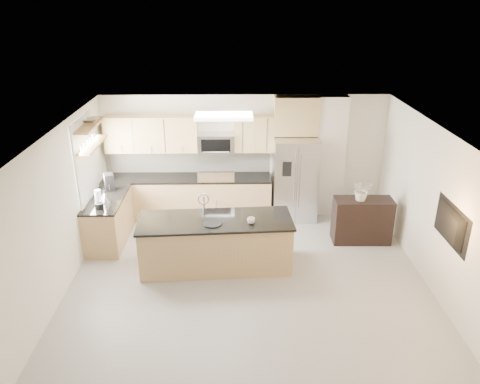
{
  "coord_description": "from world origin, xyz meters",
  "views": [
    {
      "loc": [
        -0.24,
        -6.34,
        4.51
      ],
      "look_at": [
        -0.13,
        1.3,
        1.26
      ],
      "focal_mm": 35.0,
      "sensor_mm": 36.0,
      "label": 1
    }
  ],
  "objects_px": {
    "blender": "(98,201)",
    "television": "(446,225)",
    "coffee_maker": "(109,182)",
    "island": "(216,243)",
    "platter": "(213,224)",
    "refrigerator": "(295,179)",
    "bowl": "(91,120)",
    "microwave": "(216,143)",
    "kettle": "(105,198)",
    "credenza": "(362,220)",
    "flower_vase": "(363,185)",
    "cup": "(251,221)",
    "range": "(217,196)"
  },
  "relations": [
    {
      "from": "island",
      "to": "cup",
      "type": "xyz_separation_m",
      "value": [
        0.61,
        -0.15,
        0.51
      ]
    },
    {
      "from": "range",
      "to": "coffee_maker",
      "type": "xyz_separation_m",
      "value": [
        -2.09,
        -0.67,
        0.61
      ]
    },
    {
      "from": "flower_vase",
      "to": "coffee_maker",
      "type": "bearing_deg",
      "value": 174.06
    },
    {
      "from": "range",
      "to": "microwave",
      "type": "height_order",
      "value": "microwave"
    },
    {
      "from": "refrigerator",
      "to": "platter",
      "type": "bearing_deg",
      "value": -127.51
    },
    {
      "from": "flower_vase",
      "to": "refrigerator",
      "type": "bearing_deg",
      "value": 135.04
    },
    {
      "from": "cup",
      "to": "blender",
      "type": "distance_m",
      "value": 2.8
    },
    {
      "from": "blender",
      "to": "kettle",
      "type": "height_order",
      "value": "blender"
    },
    {
      "from": "bowl",
      "to": "refrigerator",
      "type": "bearing_deg",
      "value": 11.42
    },
    {
      "from": "refrigerator",
      "to": "bowl",
      "type": "relative_size",
      "value": 4.7
    },
    {
      "from": "credenza",
      "to": "blender",
      "type": "xyz_separation_m",
      "value": [
        -4.93,
        -0.39,
        0.63
      ]
    },
    {
      "from": "range",
      "to": "coffee_maker",
      "type": "relative_size",
      "value": 3.41
    },
    {
      "from": "credenza",
      "to": "platter",
      "type": "height_order",
      "value": "platter"
    },
    {
      "from": "blender",
      "to": "television",
      "type": "relative_size",
      "value": 0.33
    },
    {
      "from": "coffee_maker",
      "to": "bowl",
      "type": "height_order",
      "value": "bowl"
    },
    {
      "from": "refrigerator",
      "to": "coffee_maker",
      "type": "xyz_separation_m",
      "value": [
        -3.75,
        -0.62,
        0.19
      ]
    },
    {
      "from": "range",
      "to": "refrigerator",
      "type": "xyz_separation_m",
      "value": [
        1.66,
        -0.05,
        0.42
      ]
    },
    {
      "from": "refrigerator",
      "to": "flower_vase",
      "type": "height_order",
      "value": "refrigerator"
    },
    {
      "from": "flower_vase",
      "to": "range",
      "type": "bearing_deg",
      "value": 157.17
    },
    {
      "from": "refrigerator",
      "to": "blender",
      "type": "distance_m",
      "value": 4.03
    },
    {
      "from": "island",
      "to": "platter",
      "type": "relative_size",
      "value": 8.5
    },
    {
      "from": "microwave",
      "to": "platter",
      "type": "distance_m",
      "value": 2.43
    },
    {
      "from": "cup",
      "to": "television",
      "type": "bearing_deg",
      "value": -18.05
    },
    {
      "from": "platter",
      "to": "cup",
      "type": "bearing_deg",
      "value": 1.33
    },
    {
      "from": "range",
      "to": "cup",
      "type": "distance_m",
      "value": 2.34
    },
    {
      "from": "bowl",
      "to": "flower_vase",
      "type": "relative_size",
      "value": 0.61
    },
    {
      "from": "cup",
      "to": "coffee_maker",
      "type": "distance_m",
      "value": 3.14
    },
    {
      "from": "credenza",
      "to": "coffee_maker",
      "type": "xyz_separation_m",
      "value": [
        -4.95,
        0.49,
        0.63
      ]
    },
    {
      "from": "kettle",
      "to": "television",
      "type": "xyz_separation_m",
      "value": [
        5.54,
        -1.82,
        0.32
      ]
    },
    {
      "from": "refrigerator",
      "to": "cup",
      "type": "xyz_separation_m",
      "value": [
        -1.01,
        -2.14,
        0.08
      ]
    },
    {
      "from": "cup",
      "to": "kettle",
      "type": "xyz_separation_m",
      "value": [
        -2.68,
        0.89,
        0.05
      ]
    },
    {
      "from": "credenza",
      "to": "television",
      "type": "height_order",
      "value": "television"
    },
    {
      "from": "refrigerator",
      "to": "credenza",
      "type": "distance_m",
      "value": 1.69
    },
    {
      "from": "refrigerator",
      "to": "flower_vase",
      "type": "distance_m",
      "value": 1.63
    },
    {
      "from": "microwave",
      "to": "credenza",
      "type": "height_order",
      "value": "microwave"
    },
    {
      "from": "coffee_maker",
      "to": "blender",
      "type": "bearing_deg",
      "value": -88.69
    },
    {
      "from": "range",
      "to": "coffee_maker",
      "type": "distance_m",
      "value": 2.28
    },
    {
      "from": "range",
      "to": "platter",
      "type": "height_order",
      "value": "range"
    },
    {
      "from": "blender",
      "to": "coffee_maker",
      "type": "bearing_deg",
      "value": 91.31
    },
    {
      "from": "blender",
      "to": "kettle",
      "type": "relative_size",
      "value": 1.49
    },
    {
      "from": "refrigerator",
      "to": "blender",
      "type": "relative_size",
      "value": 4.96
    },
    {
      "from": "range",
      "to": "island",
      "type": "relative_size",
      "value": 0.42
    },
    {
      "from": "microwave",
      "to": "island",
      "type": "relative_size",
      "value": 0.28
    },
    {
      "from": "bowl",
      "to": "blender",
      "type": "bearing_deg",
      "value": -76.06
    },
    {
      "from": "cup",
      "to": "microwave",
      "type": "bearing_deg",
      "value": 105.74
    },
    {
      "from": "microwave",
      "to": "kettle",
      "type": "bearing_deg",
      "value": -144.92
    },
    {
      "from": "flower_vase",
      "to": "bowl",
      "type": "bearing_deg",
      "value": 176.15
    },
    {
      "from": "platter",
      "to": "blender",
      "type": "xyz_separation_m",
      "value": [
        -2.08,
        0.66,
        0.15
      ]
    },
    {
      "from": "refrigerator",
      "to": "television",
      "type": "height_order",
      "value": "refrigerator"
    },
    {
      "from": "microwave",
      "to": "island",
      "type": "height_order",
      "value": "microwave"
    }
  ]
}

